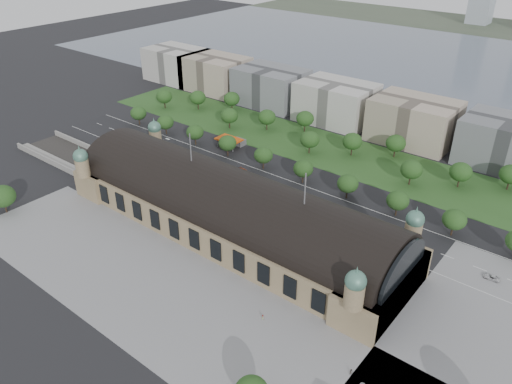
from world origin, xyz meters
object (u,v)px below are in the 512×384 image
Objects in this scene: traffic_car_0 at (114,136)px; parked_car_5 at (207,184)px; parked_car_2 at (177,168)px; pedestrian_0 at (263,317)px; bus_east at (325,216)px; parked_car_6 at (224,187)px; bus_mid at (303,213)px; parked_car_1 at (170,170)px; pedestrian_2 at (351,372)px; traffic_car_3 at (244,171)px; traffic_car_1 at (160,143)px; traffic_car_6 at (491,277)px; parked_car_4 at (176,170)px; traffic_car_5 at (378,221)px; parked_car_0 at (142,159)px; bus_west at (249,192)px; parked_car_3 at (169,170)px; petrol_station at (234,141)px.

traffic_car_0 is 0.76× the size of parked_car_5.
pedestrian_0 is (99.18, -57.00, 0.15)m from parked_car_2.
bus_east is at bearing 111.32° from pedestrian_0.
bus_mid is at bearing 62.93° from parked_car_6.
pedestrian_2 is at bearing 42.25° from parked_car_1.
parked_car_6 is at bearing -162.28° from traffic_car_3.
traffic_car_3 reaches higher than traffic_car_1.
parked_car_4 is (-149.09, -11.74, 0.01)m from traffic_car_6.
traffic_car_0 is at bearing 94.82° from traffic_car_5.
parked_car_0 is at bearing -115.51° from parked_car_6.
parked_car_1 is (-29.72, -22.23, -0.06)m from traffic_car_3.
pedestrian_2 is (108.96, -55.99, 0.22)m from parked_car_5.
bus_west is 38.04m from bus_east.
traffic_car_6 reaches higher than parked_car_2.
traffic_car_6 is at bearing 66.04° from parked_car_3.
parked_car_3 reaches higher than traffic_car_0.
traffic_car_6 reaches higher than parked_car_0.
traffic_car_1 is 0.32× the size of bus_west.
pedestrian_2 is at bearing -121.95° from bus_west.
parked_car_1 is 0.48× the size of bus_east.
parked_car_4 is 30.46m from parked_car_6.
traffic_car_0 is 0.86× the size of traffic_car_1.
parked_car_2 is at bearing -89.38° from traffic_car_6.
parked_car_1 is at bearing 134.01° from traffic_car_3.
parked_car_2 is at bearing 53.77° from pedestrian_2.
parked_car_4 is 1.00× the size of parked_car_6.
bus_east is at bearing 121.25° from traffic_car_5.
pedestrian_2 reaches higher than parked_car_6.
traffic_car_3 is at bearing 89.91° from traffic_car_5.
bus_east reaches higher than parked_car_1.
bus_west is at bearing 69.66° from parked_car_2.
parked_car_2 is 1.02× the size of parked_car_4.
traffic_car_3 is 24.19m from bus_west.
petrol_station is 1.03× the size of bus_west.
pedestrian_0 is at bearing -45.44° from petrol_station.
bus_mid reaches higher than traffic_car_5.
pedestrian_0 reaches higher than parked_car_5.
parked_car_2 is at bearing -119.72° from parked_car_6.
traffic_car_5 is 72.66m from parked_car_6.
parked_car_1 is 144.47m from pedestrian_2.
parked_car_0 is 21.10m from parked_car_1.
traffic_car_6 is 0.50× the size of bus_east.
traffic_car_3 is at bearing -41.05° from petrol_station.
bus_west reaches higher than traffic_car_6.
parked_car_5 is (24.61, 0.95, -0.08)m from parked_car_1.
traffic_car_5 reaches higher than traffic_car_1.
traffic_car_5 is at bearing -63.57° from bus_east.
parked_car_6 is (31.56, 0.00, -0.01)m from parked_car_2.
pedestrian_0 is at bearing 30.19° from parked_car_4.
pedestrian_2 is (190.75, -64.62, 0.27)m from traffic_car_0.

